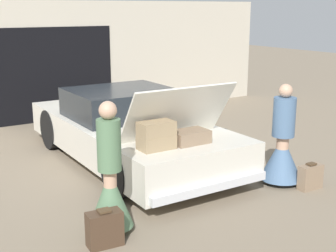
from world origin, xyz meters
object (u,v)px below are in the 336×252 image
at_px(car, 128,129).
at_px(suitcase_beside_left_person, 105,229).
at_px(suitcase_beside_right_person, 310,177).
at_px(person_right, 282,149).
at_px(person_left, 110,186).

distance_m(car, suitcase_beside_left_person, 3.10).
bearing_deg(car, suitcase_beside_right_person, -58.05).
bearing_deg(person_right, person_left, 76.54).
xyz_separation_m(person_right, suitcase_beside_left_person, (-3.11, -0.35, -0.34)).
bearing_deg(car, person_left, -121.96).
height_order(car, person_right, car).
distance_m(person_right, suitcase_beside_left_person, 3.15).
relative_size(person_left, person_right, 1.04).
bearing_deg(suitcase_beside_left_person, person_left, 52.50).
relative_size(person_left, suitcase_beside_right_person, 3.99).
bearing_deg(person_left, car, 158.99).
bearing_deg(person_left, suitcase_beside_right_person, 94.81).
xyz_separation_m(person_left, suitcase_beside_left_person, (-0.22, -0.28, -0.37)).
xyz_separation_m(car, person_right, (1.45, -2.24, -0.02)).
xyz_separation_m(person_left, suitcase_beside_right_person, (3.10, -0.33, -0.39)).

